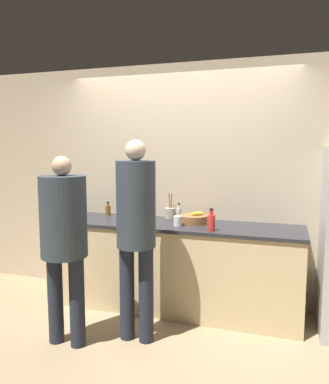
{
  "coord_description": "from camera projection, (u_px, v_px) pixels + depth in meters",
  "views": [
    {
      "loc": [
        1.12,
        -3.28,
        1.7
      ],
      "look_at": [
        0.0,
        0.16,
        1.27
      ],
      "focal_mm": 35.0,
      "sensor_mm": 36.0,
      "label": 1
    }
  ],
  "objects": [
    {
      "name": "cup_white",
      "position": [
        178.0,
        221.0,
        3.74
      ],
      "size": [
        0.08,
        0.08,
        0.1
      ],
      "color": "white",
      "rests_on": "counter"
    },
    {
      "name": "person_left",
      "position": [
        64.0,
        232.0,
        3.14
      ],
      "size": [
        0.39,
        0.39,
        1.63
      ],
      "color": "#232838",
      "rests_on": "ground_plane"
    },
    {
      "name": "bottle_clear",
      "position": [
        179.0,
        213.0,
        4.05
      ],
      "size": [
        0.05,
        0.05,
        0.18
      ],
      "color": "silver",
      "rests_on": "counter"
    },
    {
      "name": "wall_back",
      "position": [
        180.0,
        183.0,
        4.17
      ],
      "size": [
        5.2,
        0.06,
        2.6
      ],
      "color": "#C6B293",
      "rests_on": "ground_plane"
    },
    {
      "name": "utensil_crock",
      "position": [
        170.0,
        213.0,
        4.14
      ],
      "size": [
        0.12,
        0.12,
        0.28
      ],
      "color": "#ADA393",
      "rests_on": "counter"
    },
    {
      "name": "bottle_amber",
      "position": [
        108.0,
        210.0,
        4.33
      ],
      "size": [
        0.06,
        0.06,
        0.16
      ],
      "color": "brown",
      "rests_on": "counter"
    },
    {
      "name": "counter",
      "position": [
        171.0,
        265.0,
        3.96
      ],
      "size": [
        2.67,
        0.71,
        0.92
      ],
      "color": "beige",
      "rests_on": "ground_plane"
    },
    {
      "name": "fruit_bowl",
      "position": [
        194.0,
        219.0,
        3.88
      ],
      "size": [
        0.3,
        0.3,
        0.12
      ],
      "color": "brown",
      "rests_on": "counter"
    },
    {
      "name": "person_center",
      "position": [
        136.0,
        224.0,
        3.2
      ],
      "size": [
        0.34,
        0.34,
        1.76
      ],
      "color": "#232838",
      "rests_on": "ground_plane"
    },
    {
      "name": "ground_plane",
      "position": [
        160.0,
        323.0,
        3.64
      ],
      "size": [
        14.0,
        14.0,
        0.0
      ],
      "primitive_type": "plane",
      "color": "#9E8460"
    },
    {
      "name": "bottle_red",
      "position": [
        211.0,
        222.0,
        3.51
      ],
      "size": [
        0.08,
        0.08,
        0.22
      ],
      "color": "red",
      "rests_on": "counter"
    }
  ]
}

